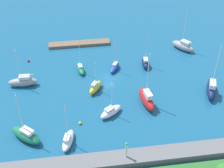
# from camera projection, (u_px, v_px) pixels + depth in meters

# --- Properties ---
(water) EXTENTS (160.00, 160.00, 0.00)m
(water) POSITION_uv_depth(u_px,v_px,m) (109.00, 78.00, 82.35)
(water) COLOR #19567F
(water) RESTS_ON ground
(pier_dock) EXTENTS (18.08, 2.86, 0.87)m
(pier_dock) POSITION_uv_depth(u_px,v_px,m) (79.00, 44.00, 94.95)
(pier_dock) COLOR brown
(pier_dock) RESTS_ON ground
(breakwater) EXTENTS (71.43, 3.61, 1.60)m
(breakwater) POSITION_uv_depth(u_px,v_px,m) (129.00, 159.00, 60.64)
(breakwater) COLOR slate
(breakwater) RESTS_ON ground
(harbor_beacon) EXTENTS (0.56, 0.56, 3.73)m
(harbor_beacon) POSITION_uv_depth(u_px,v_px,m) (126.00, 149.00, 58.77)
(harbor_beacon) COLOR silver
(harbor_beacon) RESTS_ON breakwater
(sailboat_green_by_breakwater) EXTENTS (2.46, 5.14, 9.29)m
(sailboat_green_by_breakwater) POSITION_uv_depth(u_px,v_px,m) (81.00, 69.00, 83.92)
(sailboat_green_by_breakwater) COLOR #19724C
(sailboat_green_by_breakwater) RESTS_ON water
(sailboat_gray_east_end) EXTENTS (6.50, 7.18, 12.75)m
(sailboat_gray_east_end) POSITION_uv_depth(u_px,v_px,m) (183.00, 46.00, 92.41)
(sailboat_gray_east_end) COLOR gray
(sailboat_gray_east_end) RESTS_ON water
(sailboat_white_lone_north) EXTENTS (3.43, 6.14, 9.95)m
(sailboat_white_lone_north) POSITION_uv_depth(u_px,v_px,m) (68.00, 140.00, 64.04)
(sailboat_white_lone_north) COLOR white
(sailboat_white_lone_north) RESTS_ON water
(sailboat_navy_west_end) EXTENTS (2.46, 5.42, 10.17)m
(sailboat_navy_west_end) POSITION_uv_depth(u_px,v_px,m) (145.00, 62.00, 85.90)
(sailboat_navy_west_end) COLOR #141E4C
(sailboat_navy_west_end) RESTS_ON water
(sailboat_red_inner_mooring) EXTENTS (3.34, 8.09, 13.60)m
(sailboat_red_inner_mooring) POSITION_uv_depth(u_px,v_px,m) (147.00, 99.00, 73.15)
(sailboat_red_inner_mooring) COLOR red
(sailboat_red_inner_mooring) RESTS_ON water
(sailboat_yellow_center_basin) EXTENTS (4.26, 5.27, 7.99)m
(sailboat_yellow_center_basin) POSITION_uv_depth(u_px,v_px,m) (95.00, 87.00, 77.44)
(sailboat_yellow_center_basin) COLOR yellow
(sailboat_yellow_center_basin) RESTS_ON water
(sailboat_blue_lone_south) EXTENTS (3.85, 5.10, 9.29)m
(sailboat_blue_lone_south) POSITION_uv_depth(u_px,v_px,m) (115.00, 67.00, 84.57)
(sailboat_blue_lone_south) COLOR #2347B2
(sailboat_blue_lone_south) RESTS_ON water
(sailboat_green_mid_basin) EXTENTS (7.35, 6.94, 11.64)m
(sailboat_green_mid_basin) POSITION_uv_depth(u_px,v_px,m) (26.00, 135.00, 64.81)
(sailboat_green_mid_basin) COLOR #19724C
(sailboat_green_mid_basin) RESTS_ON water
(sailboat_gray_outer_mooring) EXTENTS (7.33, 2.50, 10.45)m
(sailboat_gray_outer_mooring) POSITION_uv_depth(u_px,v_px,m) (23.00, 82.00, 78.96)
(sailboat_gray_outer_mooring) COLOR gray
(sailboat_gray_outer_mooring) RESTS_ON water
(sailboat_white_far_north) EXTENTS (5.91, 5.02, 8.75)m
(sailboat_white_far_north) POSITION_uv_depth(u_px,v_px,m) (111.00, 111.00, 70.78)
(sailboat_white_far_north) COLOR white
(sailboat_white_far_north) RESTS_ON water
(sailboat_navy_near_pier) EXTENTS (5.00, 8.12, 13.24)m
(sailboat_navy_near_pier) POSITION_uv_depth(u_px,v_px,m) (211.00, 88.00, 76.27)
(sailboat_navy_near_pier) COLOR #141E4C
(sailboat_navy_near_pier) RESTS_ON water
(mooring_buoy_yellow) EXTENTS (0.64, 0.64, 0.64)m
(mooring_buoy_yellow) POSITION_uv_depth(u_px,v_px,m) (80.00, 123.00, 68.83)
(mooring_buoy_yellow) COLOR yellow
(mooring_buoy_yellow) RESTS_ON water
(mooring_buoy_red) EXTENTS (0.66, 0.66, 0.66)m
(mooring_buoy_red) POSITION_uv_depth(u_px,v_px,m) (28.00, 61.00, 87.98)
(mooring_buoy_red) COLOR red
(mooring_buoy_red) RESTS_ON water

